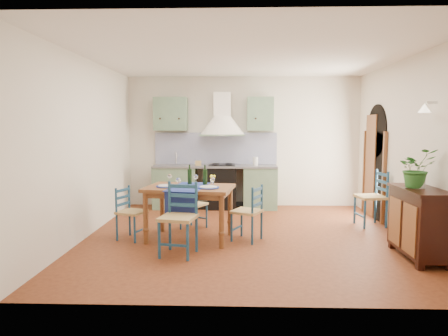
{
  "coord_description": "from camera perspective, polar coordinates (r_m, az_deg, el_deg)",
  "views": [
    {
      "loc": [
        -0.14,
        -6.21,
        1.74
      ],
      "look_at": [
        -0.35,
        0.3,
        1.06
      ],
      "focal_mm": 32.0,
      "sensor_mm": 36.0,
      "label": 1
    }
  ],
  "objects": [
    {
      "name": "potted_plant",
      "position": [
        5.8,
        25.76,
        -0.02
      ],
      "size": [
        0.54,
        0.49,
        0.52
      ],
      "primitive_type": "imported",
      "rotation": [
        0.0,
        0.0,
        0.2
      ],
      "color": "#276326",
      "rests_on": "sideboard"
    },
    {
      "name": "chair_near",
      "position": [
        5.47,
        -6.45,
        -7.09
      ],
      "size": [
        0.54,
        0.54,
        0.98
      ],
      "color": "navy",
      "rests_on": "ground"
    },
    {
      "name": "chair_left",
      "position": [
        6.35,
        -13.25,
        -6.19
      ],
      "size": [
        0.49,
        0.49,
        0.81
      ],
      "color": "navy",
      "rests_on": "ground"
    },
    {
      "name": "floor",
      "position": [
        6.45,
        3.08,
        -9.67
      ],
      "size": [
        5.0,
        5.0,
        0.0
      ],
      "primitive_type": "plane",
      "color": "#4E2110",
      "rests_on": "ground"
    },
    {
      "name": "left_wall",
      "position": [
        6.65,
        -18.95,
        2.73
      ],
      "size": [
        0.04,
        5.0,
        2.8
      ],
      "primitive_type": "cube",
      "color": "beige",
      "rests_on": "ground"
    },
    {
      "name": "right_wall",
      "position": [
        7.02,
        23.93,
        2.18
      ],
      "size": [
        0.26,
        5.0,
        2.8
      ],
      "color": "beige",
      "rests_on": "ground"
    },
    {
      "name": "sideboard",
      "position": [
        5.87,
        26.15,
        -6.75
      ],
      "size": [
        0.5,
        1.05,
        0.94
      ],
      "color": "black",
      "rests_on": "ground"
    },
    {
      "name": "chair_spare",
      "position": [
        7.45,
        20.47,
        -3.95
      ],
      "size": [
        0.52,
        0.52,
        0.97
      ],
      "color": "navy",
      "rests_on": "ground"
    },
    {
      "name": "chair_far",
      "position": [
        6.8,
        -4.5,
        -5.29
      ],
      "size": [
        0.5,
        0.5,
        0.8
      ],
      "color": "navy",
      "rests_on": "ground"
    },
    {
      "name": "chair_right",
      "position": [
        6.1,
        3.53,
        -6.31
      ],
      "size": [
        0.54,
        0.54,
        0.86
      ],
      "color": "navy",
      "rests_on": "ground"
    },
    {
      "name": "back_wall",
      "position": [
        8.53,
        -0.36,
        1.35
      ],
      "size": [
        5.0,
        0.96,
        2.8
      ],
      "color": "beige",
      "rests_on": "ground"
    },
    {
      "name": "ceiling",
      "position": [
        6.3,
        3.22,
        15.7
      ],
      "size": [
        5.0,
        5.0,
        0.01
      ],
      "primitive_type": "cube",
      "color": "white",
      "rests_on": "back_wall"
    },
    {
      "name": "dining_table",
      "position": [
        6.12,
        -4.95,
        -3.54
      ],
      "size": [
        1.41,
        1.1,
        1.14
      ],
      "color": "brown",
      "rests_on": "ground"
    }
  ]
}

